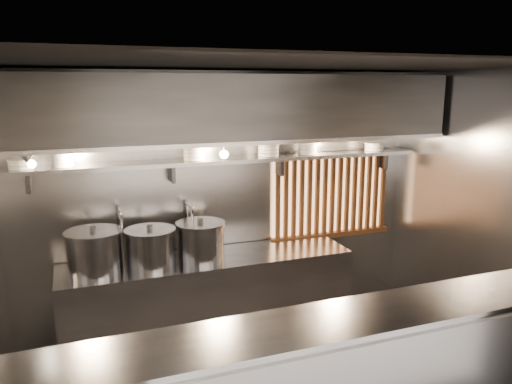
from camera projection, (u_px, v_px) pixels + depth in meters
ceiling at (281, 65)px, 3.83m from camera, size 4.50×4.50×0.00m
wall_back at (225, 201)px, 5.49m from camera, size 4.50×0.00×4.50m
wall_right at (489, 215)px, 4.90m from camera, size 0.00×3.00×3.00m
cooking_bench at (210, 298)px, 5.25m from camera, size 3.00×0.70×0.90m
bowl_shelf at (230, 160)px, 5.23m from camera, size 4.40×0.34×0.04m
exhaust_hood at (236, 108)px, 4.91m from camera, size 4.40×0.81×0.65m
wood_screen at (331, 195)px, 5.90m from camera, size 1.56×0.09×1.04m
faucet_left at (120, 222)px, 4.99m from camera, size 0.04×0.30×0.50m
faucet_right at (188, 216)px, 5.23m from camera, size 0.04×0.30×0.50m
heat_lamp at (27, 157)px, 4.10m from camera, size 0.25×0.35×0.20m
pendant_bulb at (224, 154)px, 5.07m from camera, size 0.09×0.09×0.19m
stock_pot_left at (151, 247)px, 4.89m from camera, size 0.62×0.62×0.42m
stock_pot_mid at (94, 252)px, 4.71m from camera, size 0.55×0.55×0.45m
stock_pot_right at (201, 241)px, 5.08m from camera, size 0.61×0.61×0.43m
bowl_stack_0 at (21, 164)px, 4.53m from camera, size 0.23×0.23×0.09m
bowl_stack_1 at (64, 160)px, 4.65m from camera, size 0.20×0.20×0.13m
bowl_stack_2 at (194, 152)px, 5.07m from camera, size 0.24×0.24×0.17m
bowl_stack_3 at (268, 150)px, 5.36m from camera, size 0.24×0.24×0.13m
bowl_stack_4 at (307, 148)px, 5.52m from camera, size 0.22×0.22×0.13m
bowl_stack_5 at (374, 147)px, 5.83m from camera, size 0.23×0.23×0.09m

